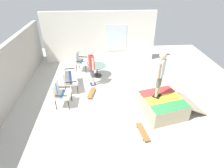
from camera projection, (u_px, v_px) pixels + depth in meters
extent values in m
cube|color=beige|center=(114.00, 100.00, 7.43)|extent=(12.00, 12.00, 0.10)
cube|color=#ADA89E|center=(4.00, 80.00, 6.60)|extent=(9.00, 0.20, 2.16)
cube|color=white|center=(100.00, 37.00, 9.88)|extent=(0.20, 6.00, 2.72)
cube|color=silver|center=(116.00, 38.00, 9.84)|extent=(0.03, 1.10, 1.40)
cube|color=tan|center=(162.00, 105.00, 6.57)|extent=(1.69, 1.64, 0.61)
cube|color=#338C4C|center=(171.00, 107.00, 6.02)|extent=(0.74, 1.38, 0.01)
cube|color=yellow|center=(163.00, 99.00, 6.40)|extent=(0.74, 1.38, 0.01)
cube|color=red|center=(157.00, 91.00, 6.79)|extent=(0.74, 1.38, 0.01)
cylinder|color=#B2B2B7|center=(146.00, 103.00, 6.26)|extent=(1.34, 0.36, 0.05)
cube|color=tan|center=(187.00, 101.00, 6.85)|extent=(1.54, 1.16, 0.50)
cylinder|color=#2D2823|center=(78.00, 90.00, 7.59)|extent=(0.04, 0.04, 0.44)
cylinder|color=#2D2823|center=(76.00, 76.00, 8.55)|extent=(0.04, 0.04, 0.44)
cylinder|color=#2D2823|center=(66.00, 91.00, 7.49)|extent=(0.04, 0.04, 0.44)
cylinder|color=#2D2823|center=(65.00, 78.00, 8.46)|extent=(0.04, 0.04, 0.44)
cube|color=silver|center=(70.00, 78.00, 7.89)|extent=(1.33, 0.76, 0.08)
cube|color=#3872C6|center=(70.00, 77.00, 7.87)|extent=(1.21, 0.31, 0.00)
cube|color=silver|center=(64.00, 73.00, 7.69)|extent=(1.25, 0.29, 0.50)
cube|color=#3872C6|center=(64.00, 73.00, 7.69)|extent=(0.11, 0.10, 0.46)
cube|color=#2D2823|center=(71.00, 82.00, 7.30)|extent=(0.12, 0.47, 0.04)
cube|color=#2D2823|center=(69.00, 69.00, 8.30)|extent=(0.12, 0.47, 0.04)
cylinder|color=#2D2823|center=(86.00, 69.00, 9.18)|extent=(0.04, 0.04, 0.44)
cylinder|color=#2D2823|center=(88.00, 65.00, 9.63)|extent=(0.04, 0.04, 0.44)
cylinder|color=#2D2823|center=(77.00, 69.00, 9.22)|extent=(0.04, 0.04, 0.44)
cylinder|color=#2D2823|center=(79.00, 64.00, 9.67)|extent=(0.04, 0.04, 0.44)
cube|color=silver|center=(82.00, 62.00, 9.29)|extent=(0.70, 0.65, 0.08)
cube|color=#3872C6|center=(82.00, 61.00, 9.26)|extent=(0.59, 0.20, 0.00)
cube|color=silver|center=(77.00, 57.00, 9.15)|extent=(0.62, 0.18, 0.50)
cube|color=#3872C6|center=(77.00, 57.00, 9.15)|extent=(0.11, 0.10, 0.46)
cube|color=#2D2823|center=(80.00, 62.00, 8.96)|extent=(0.12, 0.47, 0.04)
cube|color=#2D2823|center=(83.00, 57.00, 9.45)|extent=(0.12, 0.47, 0.04)
cylinder|color=#2D2823|center=(69.00, 105.00, 6.74)|extent=(0.04, 0.04, 0.44)
cylinder|color=#2D2823|center=(71.00, 96.00, 7.20)|extent=(0.04, 0.04, 0.44)
cylinder|color=#2D2823|center=(56.00, 105.00, 6.74)|extent=(0.04, 0.04, 0.44)
cylinder|color=#2D2823|center=(60.00, 96.00, 7.20)|extent=(0.04, 0.04, 0.44)
cube|color=silver|center=(63.00, 95.00, 6.83)|extent=(0.66, 0.59, 0.08)
cube|color=#3872C6|center=(63.00, 94.00, 6.81)|extent=(0.59, 0.14, 0.00)
cube|color=silver|center=(55.00, 88.00, 6.68)|extent=(0.62, 0.12, 0.50)
cube|color=#3872C6|center=(55.00, 88.00, 6.68)|extent=(0.11, 0.09, 0.46)
cube|color=#2D2823|center=(60.00, 96.00, 6.50)|extent=(0.07, 0.47, 0.04)
cube|color=#2D2823|center=(64.00, 87.00, 6.99)|extent=(0.07, 0.47, 0.04)
cylinder|color=#2D2823|center=(97.00, 71.00, 8.90)|extent=(0.06, 0.06, 0.55)
cylinder|color=#2D2823|center=(97.00, 76.00, 9.04)|extent=(0.44, 0.44, 0.03)
cylinder|color=slate|center=(97.00, 66.00, 8.75)|extent=(0.90, 0.90, 0.02)
cube|color=navy|center=(93.00, 85.00, 8.28)|extent=(0.18, 0.26, 0.05)
cylinder|color=beige|center=(93.00, 81.00, 8.17)|extent=(0.10, 0.10, 0.39)
cylinder|color=#4C4C51|center=(93.00, 73.00, 7.96)|extent=(0.13, 0.13, 0.39)
cube|color=navy|center=(92.00, 83.00, 8.42)|extent=(0.18, 0.26, 0.05)
cylinder|color=beige|center=(92.00, 79.00, 8.30)|extent=(0.10, 0.10, 0.39)
cylinder|color=#4C4C51|center=(92.00, 71.00, 8.10)|extent=(0.13, 0.13, 0.39)
cube|color=red|center=(91.00, 62.00, 7.77)|extent=(0.36, 0.27, 0.58)
sphere|color=beige|center=(91.00, 53.00, 7.55)|extent=(0.22, 0.22, 0.22)
cylinder|color=beige|center=(93.00, 64.00, 7.62)|extent=(0.08, 0.08, 0.55)
cylinder|color=beige|center=(90.00, 61.00, 7.94)|extent=(0.08, 0.08, 0.55)
cube|color=black|center=(158.00, 95.00, 6.55)|extent=(0.23, 0.26, 0.05)
cylinder|color=beige|center=(158.00, 89.00, 6.43)|extent=(0.10, 0.10, 0.40)
cylinder|color=slate|center=(160.00, 80.00, 6.23)|extent=(0.13, 0.13, 0.40)
cube|color=black|center=(156.00, 97.00, 6.43)|extent=(0.23, 0.26, 0.05)
cylinder|color=beige|center=(157.00, 92.00, 6.32)|extent=(0.10, 0.10, 0.40)
cylinder|color=slate|center=(158.00, 82.00, 6.11)|extent=(0.13, 0.13, 0.40)
cube|color=silver|center=(161.00, 68.00, 5.91)|extent=(0.36, 0.34, 0.59)
sphere|color=beige|center=(163.00, 55.00, 5.68)|extent=(0.22, 0.22, 0.22)
cylinder|color=beige|center=(163.00, 66.00, 6.06)|extent=(0.08, 0.08, 0.56)
cylinder|color=beige|center=(159.00, 71.00, 5.78)|extent=(0.08, 0.08, 0.56)
cube|color=brown|center=(91.00, 93.00, 7.64)|extent=(0.82, 0.37, 0.02)
cylinder|color=gold|center=(95.00, 90.00, 7.89)|extent=(0.06, 0.04, 0.06)
cylinder|color=gold|center=(91.00, 90.00, 7.92)|extent=(0.06, 0.04, 0.06)
cylinder|color=gold|center=(92.00, 98.00, 7.42)|extent=(0.06, 0.04, 0.06)
cylinder|color=gold|center=(88.00, 98.00, 7.45)|extent=(0.06, 0.04, 0.06)
cube|color=brown|center=(143.00, 131.00, 5.78)|extent=(0.82, 0.33, 0.02)
cylinder|color=#333333|center=(142.00, 126.00, 6.07)|extent=(0.06, 0.04, 0.06)
cylinder|color=#333333|center=(137.00, 127.00, 6.03)|extent=(0.06, 0.04, 0.06)
cylinder|color=#333333|center=(148.00, 139.00, 5.60)|extent=(0.06, 0.04, 0.06)
cylinder|color=#333333|center=(143.00, 140.00, 5.57)|extent=(0.06, 0.04, 0.06)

